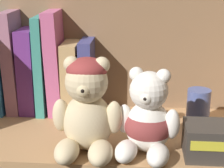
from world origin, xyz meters
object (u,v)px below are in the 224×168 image
(book_3, at_px, (15,62))
(book_4, at_px, (30,70))
(pillar_candle, at_px, (198,108))
(teddy_bear_larger, at_px, (87,108))
(small_product_box, at_px, (208,141))
(book_5, at_px, (44,64))
(teddy_bear_smaller, at_px, (148,121))
(book_7, at_px, (72,77))
(book_8, at_px, (88,76))
(book_6, at_px, (56,62))
(book_2, at_px, (1,63))

(book_3, relative_size, book_4, 1.20)
(pillar_candle, bearing_deg, teddy_bear_larger, -150.04)
(small_product_box, bearing_deg, book_5, 149.93)
(teddy_bear_larger, distance_m, teddy_bear_smaller, 0.11)
(teddy_bear_larger, xyz_separation_m, pillar_candle, (0.21, 0.12, -0.04))
(book_4, bearing_deg, book_7, 0.00)
(book_8, distance_m, small_product_box, 0.31)
(book_4, height_order, book_6, book_6)
(book_2, bearing_deg, book_5, 0.00)
(book_5, xyz_separation_m, book_8, (0.10, 0.00, -0.03))
(book_6, height_order, book_7, book_6)
(teddy_bear_smaller, xyz_separation_m, pillar_candle, (0.11, 0.12, -0.02))
(book_3, relative_size, book_8, 1.36)
(book_4, height_order, book_5, book_5)
(book_8, relative_size, pillar_candle, 2.07)
(teddy_bear_smaller, bearing_deg, book_7, 131.63)
(book_2, relative_size, book_5, 1.01)
(book_5, relative_size, book_8, 1.31)
(book_7, bearing_deg, book_4, 180.00)
(book_6, height_order, teddy_bear_smaller, book_6)
(book_4, distance_m, book_7, 0.10)
(book_3, height_order, pillar_candle, book_3)
(teddy_bear_larger, bearing_deg, book_6, 116.60)
(book_8, height_order, teddy_bear_larger, teddy_bear_larger)
(book_6, bearing_deg, teddy_bear_larger, -63.40)
(book_8, bearing_deg, book_2, 180.00)
(book_3, height_order, teddy_bear_larger, book_3)
(book_5, xyz_separation_m, book_7, (0.06, 0.00, -0.03))
(book_4, bearing_deg, book_8, 0.00)
(book_3, distance_m, pillar_candle, 0.42)
(book_5, height_order, small_product_box, book_5)
(book_5, relative_size, book_6, 0.95)
(book_7, bearing_deg, book_6, 180.00)
(book_2, bearing_deg, book_8, 0.00)
(book_4, distance_m, teddy_bear_larger, 0.25)
(book_7, relative_size, book_8, 0.97)
(teddy_bear_larger, relative_size, teddy_bear_smaller, 1.12)
(book_7, relative_size, pillar_candle, 2.00)
(book_7, distance_m, teddy_bear_larger, 0.20)
(book_4, bearing_deg, book_3, 180.00)
(book_2, distance_m, book_6, 0.13)
(book_7, bearing_deg, book_3, 180.00)
(book_3, distance_m, book_6, 0.10)
(book_2, relative_size, book_6, 0.96)
(book_4, xyz_separation_m, book_6, (0.06, 0.00, 0.02))
(book_8, bearing_deg, book_6, 180.00)
(book_8, bearing_deg, pillar_candle, -16.33)
(book_2, height_order, teddy_bear_smaller, book_2)
(book_2, height_order, book_6, book_6)
(book_8, xyz_separation_m, teddy_bear_larger, (0.03, -0.19, -0.00))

